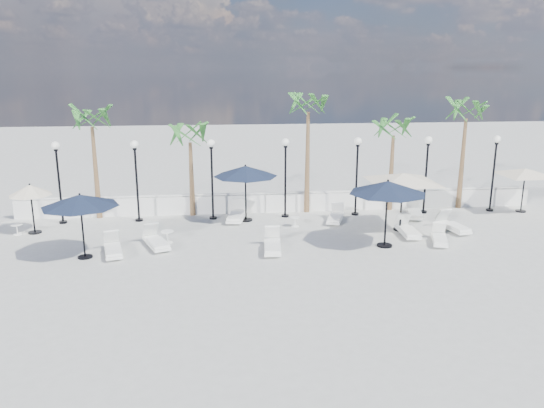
{
  "coord_description": "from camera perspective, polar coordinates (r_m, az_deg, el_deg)",
  "views": [
    {
      "loc": [
        -3.24,
        -18.22,
        7.07
      ],
      "look_at": [
        -0.99,
        3.26,
        1.5
      ],
      "focal_mm": 35.0,
      "sensor_mm": 36.0,
      "label": 1
    }
  ],
  "objects": [
    {
      "name": "lamppost_2",
      "position": [
        25.14,
        -6.5,
        3.87
      ],
      "size": [
        0.36,
        0.36,
        3.84
      ],
      "color": "black",
      "rests_on": "ground"
    },
    {
      "name": "palm_2",
      "position": [
        25.98,
        3.93,
        10.11
      ],
      "size": [
        2.6,
        2.6,
        6.1
      ],
      "color": "brown",
      "rests_on": "ground"
    },
    {
      "name": "lamppost_3",
      "position": [
        25.35,
        1.45,
        4.05
      ],
      "size": [
        0.36,
        0.36,
        3.84
      ],
      "color": "black",
      "rests_on": "ground"
    },
    {
      "name": "parasol_navy_mid",
      "position": [
        24.76,
        -2.88,
        3.52
      ],
      "size": [
        3.02,
        3.02,
        2.71
      ],
      "color": "black",
      "rests_on": "ground"
    },
    {
      "name": "parasol_navy_left",
      "position": [
        21.03,
        -19.95,
        0.31
      ],
      "size": [
        2.89,
        2.89,
        2.55
      ],
      "color": "black",
      "rests_on": "ground"
    },
    {
      "name": "ground",
      "position": [
        19.81,
        3.85,
        -6.48
      ],
      "size": [
        100.0,
        100.0,
        0.0
      ],
      "primitive_type": "plane",
      "color": "#A3A39E",
      "rests_on": "ground"
    },
    {
      "name": "lamppost_1",
      "position": [
        25.42,
        -14.42,
        3.63
      ],
      "size": [
        0.36,
        0.36,
        3.84
      ],
      "color": "black",
      "rests_on": "ground"
    },
    {
      "name": "lounger_7",
      "position": [
        26.74,
        15.06,
        -0.83
      ],
      "size": [
        1.1,
        2.08,
        0.74
      ],
      "rotation": [
        0.0,
        0.0,
        -0.25
      ],
      "color": "white",
      "rests_on": "ground"
    },
    {
      "name": "lamppost_0",
      "position": [
        26.17,
        -22.03,
        3.32
      ],
      "size": [
        0.36,
        0.36,
        3.84
      ],
      "color": "black",
      "rests_on": "ground"
    },
    {
      "name": "lounger_8",
      "position": [
        23.08,
        17.58,
        -3.5
      ],
      "size": [
        1.11,
        1.87,
        0.67
      ],
      "rotation": [
        0.0,
        0.0,
        -0.33
      ],
      "color": "white",
      "rests_on": "ground"
    },
    {
      "name": "parasol_cream_small",
      "position": [
        25.16,
        -24.57,
        1.31
      ],
      "size": [
        1.82,
        1.82,
        2.24
      ],
      "color": "black",
      "rests_on": "ground"
    },
    {
      "name": "balustrade",
      "position": [
        26.75,
        1.15,
        0.17
      ],
      "size": [
        26.0,
        0.3,
        1.01
      ],
      "color": "silver",
      "rests_on": "ground"
    },
    {
      "name": "side_table_0",
      "position": [
        25.65,
        -25.73,
        -2.38
      ],
      "size": [
        0.47,
        0.47,
        0.46
      ],
      "color": "white",
      "rests_on": "ground"
    },
    {
      "name": "lamppost_5",
      "position": [
        27.15,
        16.31,
        4.17
      ],
      "size": [
        0.36,
        0.36,
        3.84
      ],
      "color": "black",
      "rests_on": "ground"
    },
    {
      "name": "lounger_6",
      "position": [
        24.99,
        18.87,
        -2.18
      ],
      "size": [
        0.99,
        2.06,
        0.74
      ],
      "rotation": [
        0.0,
        0.0,
        0.18
      ],
      "color": "white",
      "rests_on": "ground"
    },
    {
      "name": "lounger_5",
      "position": [
        23.76,
        14.38,
        -2.7
      ],
      "size": [
        0.74,
        2.01,
        0.74
      ],
      "rotation": [
        0.0,
        0.0,
        -0.05
      ],
      "color": "white",
      "rests_on": "ground"
    },
    {
      "name": "lamppost_6",
      "position": [
        28.65,
        22.82,
        4.13
      ],
      "size": [
        0.36,
        0.36,
        3.84
      ],
      "color": "black",
      "rests_on": "ground"
    },
    {
      "name": "side_table_1",
      "position": [
        22.44,
        -11.19,
        -3.37
      ],
      "size": [
        0.53,
        0.53,
        0.51
      ],
      "color": "white",
      "rests_on": "ground"
    },
    {
      "name": "lounger_4",
      "position": [
        25.24,
        6.85,
        -1.36
      ],
      "size": [
        1.22,
        1.97,
        0.7
      ],
      "rotation": [
        0.0,
        0.0,
        -0.36
      ],
      "color": "white",
      "rests_on": "ground"
    },
    {
      "name": "lounger_3",
      "position": [
        21.09,
        0.04,
        -4.4
      ],
      "size": [
        0.83,
        2.07,
        0.76
      ],
      "rotation": [
        0.0,
        0.0,
        -0.09
      ],
      "color": "white",
      "rests_on": "ground"
    },
    {
      "name": "palm_4",
      "position": [
        28.49,
        20.17,
        8.87
      ],
      "size": [
        2.6,
        2.6,
        5.7
      ],
      "color": "brown",
      "rests_on": "ground"
    },
    {
      "name": "lounger_1",
      "position": [
        21.61,
        -16.74,
        -4.61
      ],
      "size": [
        1.05,
        2.0,
        0.72
      ],
      "rotation": [
        0.0,
        0.0,
        0.24
      ],
      "color": "white",
      "rests_on": "ground"
    },
    {
      "name": "lounger_0",
      "position": [
        22.04,
        -12.36,
        -3.91
      ],
      "size": [
        1.33,
        2.1,
        0.75
      ],
      "rotation": [
        0.0,
        0.0,
        0.37
      ],
      "color": "white",
      "rests_on": "ground"
    },
    {
      "name": "side_table_2",
      "position": [
        24.27,
        2.51,
        -1.83
      ],
      "size": [
        0.46,
        0.46,
        0.44
      ],
      "color": "white",
      "rests_on": "ground"
    },
    {
      "name": "palm_3",
      "position": [
        27.16,
        12.94,
        7.5
      ],
      "size": [
        2.6,
        2.6,
        4.9
      ],
      "color": "brown",
      "rests_on": "ground"
    },
    {
      "name": "palm_0",
      "position": [
        26.29,
        -18.82,
        8.16
      ],
      "size": [
        2.6,
        2.6,
        5.5
      ],
      "color": "brown",
      "rests_on": "ground"
    },
    {
      "name": "parasol_cream_sq_a",
      "position": [
        23.89,
        13.94,
        3.2
      ],
      "size": [
        5.68,
        5.68,
        2.79
      ],
      "color": "black",
      "rests_on": "ground"
    },
    {
      "name": "palm_1",
      "position": [
        25.77,
        -8.81,
        6.9
      ],
      "size": [
        2.6,
        2.6,
        4.7
      ],
      "color": "brown",
      "rests_on": "ground"
    },
    {
      "name": "parasol_navy_right",
      "position": [
        21.53,
        12.33,
        1.72
      ],
      "size": [
        3.11,
        3.11,
        2.79
      ],
      "color": "black",
      "rests_on": "ground"
    },
    {
      "name": "parasol_cream_sq_b",
      "position": [
        29.2,
        25.63,
        3.43
      ],
      "size": [
        4.76,
        4.76,
        2.38
      ],
      "color": "black",
      "rests_on": "ground"
    },
    {
      "name": "lounger_2",
      "position": [
        25.35,
        -3.8,
        -1.13
      ],
      "size": [
        1.1,
        2.26,
        0.81
      ],
      "rotation": [
        0.0,
        0.0,
        -0.19
      ],
      "color": "white",
      "rests_on": "ground"
    },
    {
      "name": "lamppost_4",
      "position": [
        26.03,
        9.14,
        4.15
      ],
      "size": [
        0.36,
        0.36,
        3.84
      ],
      "color": "black",
      "rests_on": "ground"
    }
  ]
}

